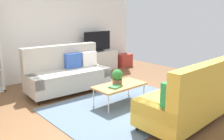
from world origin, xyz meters
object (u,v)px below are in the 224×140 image
potted_plant (117,77)px  bottle_0 (87,50)px  couch_green (190,99)px  couch_beige (67,73)px  table_book_0 (115,87)px  coffee_table (120,86)px  vase_0 (81,51)px  storage_trunk (124,60)px  tv_console (97,61)px  tv (97,42)px

potted_plant → bottle_0: bottle_0 is taller
couch_green → bottle_0: (0.71, 3.95, 0.28)m
couch_beige → table_book_0: size_ratio=8.12×
coffee_table → vase_0: size_ratio=8.08×
coffee_table → storage_trunk: (2.53, 2.47, -0.17)m
couch_beige → storage_trunk: (2.91, 1.05, -0.23)m
tv_console → storage_trunk: (1.10, -0.10, -0.10)m
bottle_0 → coffee_table: bearing=-111.5°
table_book_0 → tv_console: bearing=58.5°
couch_green → vase_0: bearing=80.8°
bottle_0 → tv: bearing=2.6°
couch_green → table_book_0: size_ratio=7.99×
coffee_table → bottle_0: bottle_0 is taller
couch_green → tv: tv is taller
tv → vase_0: 0.63m
coffee_table → potted_plant: bearing=110.4°
tv_console → storage_trunk: 1.11m
tv_console → bottle_0: bearing=-174.8°
tv_console → couch_beige: bearing=-147.6°
coffee_table → potted_plant: size_ratio=3.47×
coffee_table → potted_plant: (-0.02, 0.05, 0.19)m
vase_0 → storage_trunk: bearing=-5.1°
tv → couch_beige: bearing=-148.0°
tv_console → vase_0: bearing=175.1°
table_book_0 → bottle_0: 2.88m
couch_beige → table_book_0: couch_beige is taller
tv → coffee_table: bearing=-119.3°
couch_beige → coffee_table: couch_beige is taller
couch_green → bottle_0: couch_green is taller
couch_beige → table_book_0: (0.19, -1.49, -0.01)m
couch_green → tv_console: (1.15, 3.99, -0.13)m
couch_beige → storage_trunk: size_ratio=3.75×
storage_trunk → potted_plant: bearing=-136.5°
tv → potted_plant: tv is taller
coffee_table → storage_trunk: 3.54m
potted_plant → bottle_0: bearing=67.7°
couch_beige → tv: tv is taller
tv_console → vase_0: 0.70m
couch_beige → tv_console: size_ratio=1.39×
tv_console → bottle_0: size_ratio=8.57×
coffee_table → vase_0: bearing=72.0°
tv → vase_0: tv is taller
tv_console → bottle_0: 0.59m
couch_green → coffee_table: 1.45m
vase_0 → bottle_0: 0.17m
storage_trunk → potted_plant: potted_plant is taller
couch_green → vase_0: (0.57, 4.04, 0.26)m
couch_beige → couch_green: 2.92m
storage_trunk → vase_0: 1.76m
coffee_table → bottle_0: 2.74m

